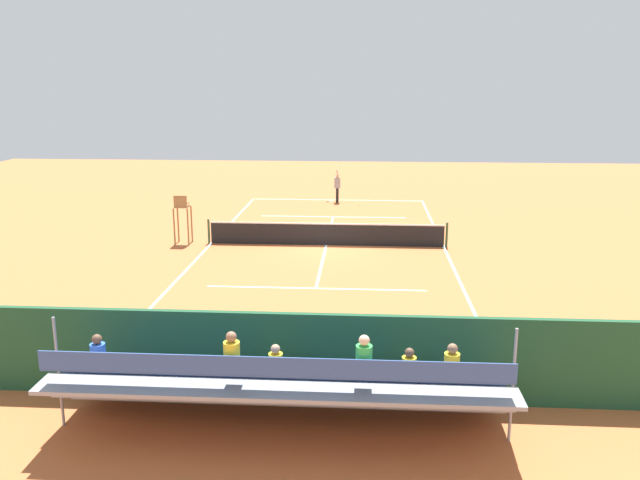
% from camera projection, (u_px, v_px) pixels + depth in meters
% --- Properties ---
extents(ground_plane, '(60.00, 60.00, 0.00)m').
position_uv_depth(ground_plane, '(326.00, 245.00, 28.26)').
color(ground_plane, '#BC6033').
extents(court_line_markings, '(10.10, 22.20, 0.01)m').
position_uv_depth(court_line_markings, '(326.00, 245.00, 28.29)').
color(court_line_markings, white).
rests_on(court_line_markings, ground).
extents(tennis_net, '(10.30, 0.10, 1.07)m').
position_uv_depth(tennis_net, '(326.00, 234.00, 28.14)').
color(tennis_net, black).
rests_on(tennis_net, ground).
extents(backdrop_wall, '(18.00, 0.16, 2.00)m').
position_uv_depth(backdrop_wall, '(289.00, 356.00, 14.45)').
color(backdrop_wall, '#1E4C2D').
rests_on(backdrop_wall, ground).
extents(bleacher_stand, '(9.06, 2.40, 2.48)m').
position_uv_depth(bleacher_stand, '(284.00, 387.00, 13.15)').
color(bleacher_stand, gray).
rests_on(bleacher_stand, ground).
extents(umpire_chair, '(0.67, 0.67, 2.14)m').
position_uv_depth(umpire_chair, '(182.00, 214.00, 28.22)').
color(umpire_chair, olive).
rests_on(umpire_chair, ground).
extents(courtside_bench, '(1.80, 0.40, 0.93)m').
position_uv_depth(courtside_bench, '(368.00, 363.00, 15.14)').
color(courtside_bench, '#9E754C').
rests_on(courtside_bench, ground).
extents(equipment_bag, '(0.90, 0.36, 0.36)m').
position_uv_depth(equipment_bag, '(304.00, 379.00, 15.21)').
color(equipment_bag, black).
rests_on(equipment_bag, ground).
extents(tennis_player, '(0.41, 0.55, 1.93)m').
position_uv_depth(tennis_player, '(337.00, 185.00, 37.92)').
color(tennis_player, black).
rests_on(tennis_player, ground).
extents(tennis_racket, '(0.52, 0.51, 0.03)m').
position_uv_depth(tennis_racket, '(331.00, 201.00, 38.44)').
color(tennis_racket, black).
rests_on(tennis_racket, ground).
extents(tennis_ball_near, '(0.07, 0.07, 0.07)m').
position_uv_depth(tennis_ball_near, '(360.00, 205.00, 37.18)').
color(tennis_ball_near, '#CCDB33').
rests_on(tennis_ball_near, ground).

